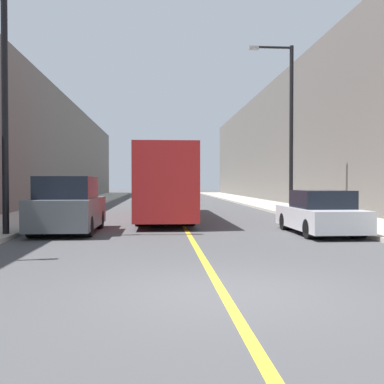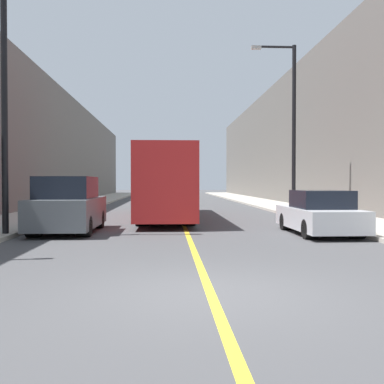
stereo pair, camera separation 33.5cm
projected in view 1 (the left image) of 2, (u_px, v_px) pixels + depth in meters
name	position (u px, v px, depth m)	size (l,w,h in m)	color
ground_plane	(223.00, 293.00, 7.08)	(200.00, 200.00, 0.00)	#474749
sidewalk_left	(82.00, 203.00, 36.45)	(3.47, 72.00, 0.14)	#B2AA9E
sidewalk_right	(257.00, 203.00, 37.53)	(3.47, 72.00, 0.14)	#B2AA9E
building_row_left	(34.00, 147.00, 36.08)	(4.00, 72.00, 9.27)	#66605B
building_row_right	(301.00, 140.00, 37.69)	(4.00, 72.00, 10.69)	#66605B
road_center_line	(171.00, 204.00, 36.99)	(0.16, 72.00, 0.01)	gold
bus	(164.00, 183.00, 21.96)	(2.41, 12.50, 3.24)	#AD1E1E
parked_suv_left	(68.00, 207.00, 15.61)	(2.03, 4.50, 1.95)	#51565B
car_right_near	(320.00, 214.00, 15.25)	(1.88, 4.38, 1.49)	silver
street_lamp_left	(11.00, 93.00, 14.02)	(2.32, 0.24, 7.84)	black
street_lamp_right	(288.00, 120.00, 23.04)	(2.32, 0.24, 8.62)	black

